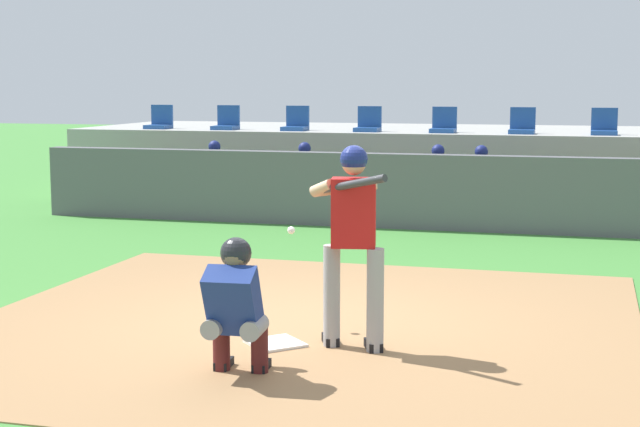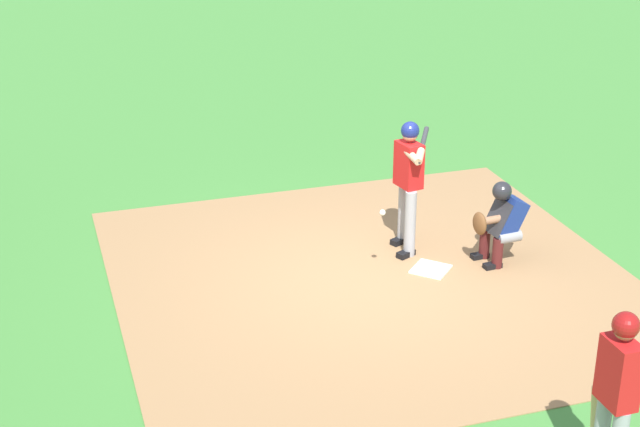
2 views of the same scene
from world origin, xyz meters
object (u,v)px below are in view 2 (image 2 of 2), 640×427
Objects in this scene: catcher_crouched at (499,220)px; on_deck_batter at (616,392)px; home_plate at (431,269)px; batter_at_plate at (409,178)px.

on_deck_batter reaches higher than catcher_crouched.
catcher_crouched is at bearing -15.58° from on_deck_batter.
home_plate is 4.54m from on_deck_batter.
home_plate is 1.23m from batter_at_plate.
batter_at_plate is at bearing 54.10° from catcher_crouched.
batter_at_plate is at bearing -2.68° from on_deck_batter.
home_plate is 0.22× the size of catcher_crouched.
catcher_crouched is (-0.71, -0.99, -0.43)m from batter_at_plate.
home_plate is 0.24× the size of batter_at_plate.
batter_at_plate is at bearing 5.09° from home_plate.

